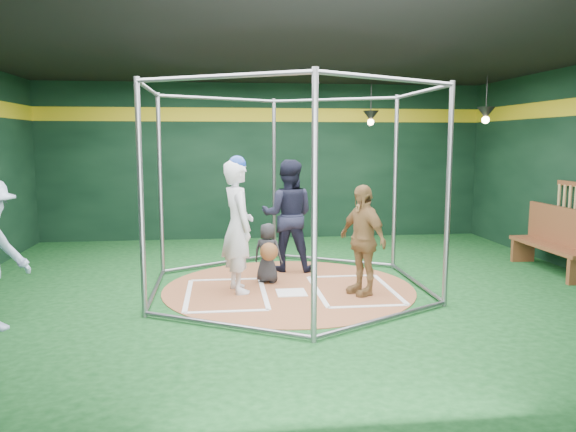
{
  "coord_description": "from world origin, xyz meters",
  "views": [
    {
      "loc": [
        -1.0,
        -8.24,
        2.24
      ],
      "look_at": [
        0.0,
        0.1,
        1.1
      ],
      "focal_mm": 35.0,
      "sensor_mm": 36.0,
      "label": 1
    }
  ],
  "objects": [
    {
      "name": "room_shell",
      "position": [
        0.0,
        0.01,
        1.75
      ],
      "size": [
        10.1,
        9.1,
        3.53
      ],
      "color": "#0C3814",
      "rests_on": "ground"
    },
    {
      "name": "clay_disc",
      "position": [
        0.0,
        0.0,
        0.01
      ],
      "size": [
        3.8,
        3.8,
        0.01
      ],
      "primitive_type": "cylinder",
      "color": "#985937",
      "rests_on": "ground"
    },
    {
      "name": "home_plate",
      "position": [
        0.0,
        -0.3,
        0.02
      ],
      "size": [
        0.43,
        0.43,
        0.01
      ],
      "primitive_type": "cube",
      "color": "white",
      "rests_on": "clay_disc"
    },
    {
      "name": "batter_box_left",
      "position": [
        -0.95,
        -0.25,
        0.02
      ],
      "size": [
        1.17,
        1.77,
        0.01
      ],
      "color": "white",
      "rests_on": "clay_disc"
    },
    {
      "name": "batter_box_right",
      "position": [
        0.95,
        -0.25,
        0.02
      ],
      "size": [
        1.17,
        1.77,
        0.01
      ],
      "color": "white",
      "rests_on": "clay_disc"
    },
    {
      "name": "batting_cage",
      "position": [
        -0.0,
        -0.0,
        1.5
      ],
      "size": [
        4.05,
        4.67,
        3.0
      ],
      "color": "gray",
      "rests_on": "ground"
    },
    {
      "name": "pendant_lamp_near",
      "position": [
        2.2,
        3.6,
        2.74
      ],
      "size": [
        0.34,
        0.34,
        0.9
      ],
      "color": "black",
      "rests_on": "room_shell"
    },
    {
      "name": "pendant_lamp_far",
      "position": [
        4.0,
        2.0,
        2.74
      ],
      "size": [
        0.34,
        0.34,
        0.9
      ],
      "color": "black",
      "rests_on": "room_shell"
    },
    {
      "name": "batter_figure",
      "position": [
        -0.76,
        -0.1,
        1.01
      ],
      "size": [
        0.63,
        0.8,
        2.01
      ],
      "color": "silver",
      "rests_on": "clay_disc"
    },
    {
      "name": "visitor_leopard",
      "position": [
        1.02,
        -0.45,
        0.81
      ],
      "size": [
        0.76,
        1.01,
        1.6
      ],
      "primitive_type": "imported",
      "rotation": [
        0.0,
        0.0,
        -1.12
      ],
      "color": "#AD834A",
      "rests_on": "clay_disc"
    },
    {
      "name": "catcher_figure",
      "position": [
        -0.29,
        0.35,
        0.49
      ],
      "size": [
        0.54,
        0.62,
        0.94
      ],
      "color": "black",
      "rests_on": "clay_disc"
    },
    {
      "name": "umpire",
      "position": [
        0.13,
        1.19,
        0.96
      ],
      "size": [
        1.05,
        0.9,
        1.9
      ],
      "primitive_type": "imported",
      "rotation": [
        0.0,
        0.0,
        2.93
      ],
      "color": "black",
      "rests_on": "clay_disc"
    },
    {
      "name": "dugout_bench",
      "position": [
        4.64,
        0.55,
        0.57
      ],
      "size": [
        0.45,
        1.91,
        1.12
      ],
      "color": "brown",
      "rests_on": "ground"
    }
  ]
}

